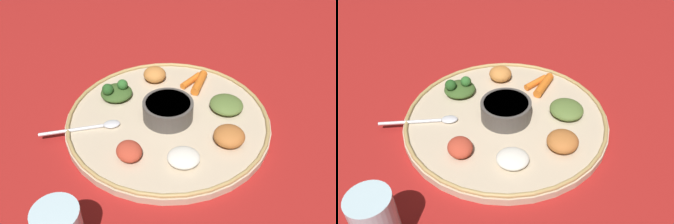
# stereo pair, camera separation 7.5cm
# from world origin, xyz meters

# --- Properties ---
(ground_plane) EXTENTS (2.40, 2.40, 0.00)m
(ground_plane) POSITION_xyz_m (0.00, 0.00, 0.00)
(ground_plane) COLOR maroon
(platter) EXTENTS (0.43, 0.43, 0.02)m
(platter) POSITION_xyz_m (0.00, 0.00, 0.01)
(platter) COLOR #C6B293
(platter) RESTS_ON ground_plane
(platter_rim) EXTENTS (0.42, 0.42, 0.01)m
(platter_rim) POSITION_xyz_m (0.00, 0.00, 0.02)
(platter_rim) COLOR tan
(platter_rim) RESTS_ON platter
(center_bowl) EXTENTS (0.10, 0.10, 0.04)m
(center_bowl) POSITION_xyz_m (0.00, 0.00, 0.04)
(center_bowl) COLOR #4C4742
(center_bowl) RESTS_ON platter
(spoon) EXTENTS (0.16, 0.06, 0.01)m
(spoon) POSITION_xyz_m (0.15, 0.04, 0.02)
(spoon) COLOR silver
(spoon) RESTS_ON platter
(greens_pile) EXTENTS (0.07, 0.07, 0.04)m
(greens_pile) POSITION_xyz_m (0.12, -0.07, 0.03)
(greens_pile) COLOR #385623
(greens_pile) RESTS_ON platter
(carrot_near_spoon) EXTENTS (0.04, 0.10, 0.02)m
(carrot_near_spoon) POSITION_xyz_m (-0.07, -0.12, 0.03)
(carrot_near_spoon) COLOR orange
(carrot_near_spoon) RESTS_ON platter
(carrot_outer) EXTENTS (0.06, 0.07, 0.01)m
(carrot_outer) POSITION_xyz_m (-0.05, -0.13, 0.02)
(carrot_outer) COLOR orange
(carrot_outer) RESTS_ON platter
(mound_chickpea) EXTENTS (0.07, 0.07, 0.03)m
(mound_chickpea) POSITION_xyz_m (-0.12, 0.07, 0.03)
(mound_chickpea) COLOR #B2662D
(mound_chickpea) RESTS_ON platter
(mound_rice_white) EXTENTS (0.06, 0.06, 0.02)m
(mound_rice_white) POSITION_xyz_m (-0.03, 0.12, 0.03)
(mound_rice_white) COLOR silver
(mound_rice_white) RESTS_ON platter
(mound_collards) EXTENTS (0.10, 0.10, 0.03)m
(mound_collards) POSITION_xyz_m (-0.12, -0.03, 0.03)
(mound_collards) COLOR #567033
(mound_collards) RESTS_ON platter
(mound_berbere_red) EXTENTS (0.07, 0.07, 0.03)m
(mound_berbere_red) POSITION_xyz_m (0.07, 0.12, 0.03)
(mound_berbere_red) COLOR #B73D28
(mound_berbere_red) RESTS_ON platter
(mound_squash) EXTENTS (0.07, 0.07, 0.03)m
(mound_squash) POSITION_xyz_m (0.04, -0.14, 0.03)
(mound_squash) COLOR #C67A38
(mound_squash) RESTS_ON platter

